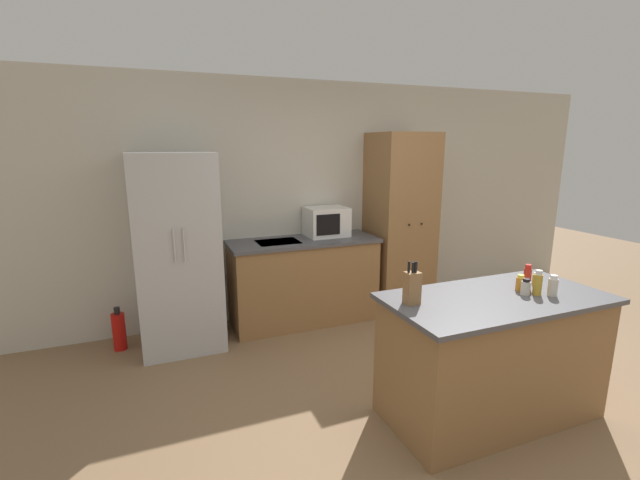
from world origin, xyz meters
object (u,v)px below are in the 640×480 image
object	(u,v)px
pantry_cabinet	(400,223)
spice_bottle_green_herb	(538,283)
fire_extinguisher	(119,331)
refrigerator	(177,252)
spice_bottle_amber_oil	(536,279)
spice_bottle_orange_cap	(526,287)
knife_block	(412,287)
spice_bottle_short_red	(553,286)
spice_bottle_pale_salt	(527,277)
spice_bottle_tall_dark	(520,283)
microwave	(326,222)

from	to	relation	value
pantry_cabinet	spice_bottle_green_herb	distance (m)	2.16
fire_extinguisher	refrigerator	bearing A→B (deg)	-8.13
spice_bottle_amber_oil	spice_bottle_orange_cap	world-z (taller)	spice_bottle_orange_cap
knife_block	spice_bottle_green_herb	bearing A→B (deg)	-11.04
spice_bottle_green_herb	spice_bottle_short_red	bearing A→B (deg)	-34.71
pantry_cabinet	spice_bottle_orange_cap	distance (m)	2.14
pantry_cabinet	spice_bottle_green_herb	bearing A→B (deg)	-96.53
spice_bottle_amber_oil	fire_extinguisher	xyz separation A→B (m)	(-2.98, 2.01, -0.76)
knife_block	spice_bottle_amber_oil	distance (m)	1.07
spice_bottle_pale_salt	spice_bottle_orange_cap	bearing A→B (deg)	-140.16
spice_bottle_amber_oil	spice_bottle_pale_salt	distance (m)	0.13
refrigerator	spice_bottle_tall_dark	distance (m)	2.95
pantry_cabinet	spice_bottle_pale_salt	world-z (taller)	pantry_cabinet
knife_block	spice_bottle_orange_cap	bearing A→B (deg)	-9.80
refrigerator	spice_bottle_orange_cap	distance (m)	2.98
spice_bottle_orange_cap	fire_extinguisher	xyz separation A→B (m)	(-2.73, 2.14, -0.77)
knife_block	fire_extinguisher	distance (m)	2.88
pantry_cabinet	fire_extinguisher	world-z (taller)	pantry_cabinet
pantry_cabinet	spice_bottle_green_herb	world-z (taller)	pantry_cabinet
spice_bottle_pale_salt	fire_extinguisher	xyz separation A→B (m)	(-2.86, 2.04, -0.80)
pantry_cabinet	spice_bottle_tall_dark	size ratio (longest dim) A/B	17.75
pantry_cabinet	fire_extinguisher	size ratio (longest dim) A/B	4.85
microwave	spice_bottle_amber_oil	distance (m)	2.25
knife_block	spice_bottle_green_herb	distance (m)	0.92
spice_bottle_green_herb	knife_block	bearing A→B (deg)	168.96
refrigerator	pantry_cabinet	xyz separation A→B (m)	(2.48, 0.06, 0.10)
refrigerator	fire_extinguisher	xyz separation A→B (m)	(-0.58, 0.08, -0.74)
pantry_cabinet	spice_bottle_orange_cap	bearing A→B (deg)	-98.57
spice_bottle_tall_dark	microwave	bearing A→B (deg)	105.56
pantry_cabinet	spice_bottle_amber_oil	size ratio (longest dim) A/B	21.71
spice_bottle_short_red	knife_block	bearing A→B (deg)	166.76
refrigerator	knife_block	world-z (taller)	refrigerator
refrigerator	spice_bottle_short_red	bearing A→B (deg)	-42.91
microwave	spice_bottle_green_herb	world-z (taller)	microwave
microwave	spice_bottle_orange_cap	xyz separation A→B (m)	(0.56, -2.22, -0.13)
pantry_cabinet	spice_bottle_pale_salt	bearing A→B (deg)	-95.57
refrigerator	spice_bottle_amber_oil	world-z (taller)	refrigerator
knife_block	spice_bottle_tall_dark	size ratio (longest dim) A/B	2.50
spice_bottle_green_herb	fire_extinguisher	world-z (taller)	spice_bottle_green_herb
spice_bottle_short_red	spice_bottle_amber_oil	bearing A→B (deg)	67.75
microwave	spice_bottle_short_red	world-z (taller)	microwave
pantry_cabinet	fire_extinguisher	xyz separation A→B (m)	(-3.05, 0.02, -0.84)
pantry_cabinet	spice_bottle_tall_dark	distance (m)	2.06
pantry_cabinet	spice_bottle_pale_salt	xyz separation A→B (m)	(-0.20, -2.02, -0.04)
spice_bottle_orange_cap	fire_extinguisher	bearing A→B (deg)	141.92
knife_block	spice_bottle_orange_cap	world-z (taller)	knife_block
microwave	spice_bottle_orange_cap	bearing A→B (deg)	-75.84
refrigerator	spice_bottle_green_herb	size ratio (longest dim) A/B	10.52
refrigerator	pantry_cabinet	bearing A→B (deg)	1.35
spice_bottle_amber_oil	spice_bottle_orange_cap	distance (m)	0.28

